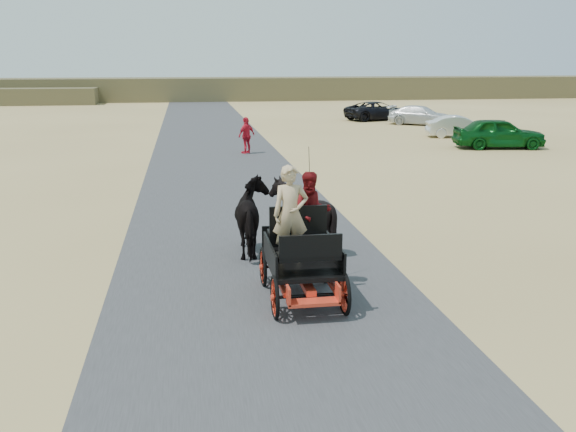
{
  "coord_description": "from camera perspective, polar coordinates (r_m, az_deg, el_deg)",
  "views": [
    {
      "loc": [
        -1.38,
        -9.15,
        4.39
      ],
      "look_at": [
        0.66,
        3.66,
        1.2
      ],
      "focal_mm": 40.0,
      "sensor_mm": 36.0,
      "label": 1
    }
  ],
  "objects": [
    {
      "name": "horse_left",
      "position": [
        14.72,
        -2.97,
        -0.13
      ],
      "size": [
        0.91,
        2.01,
        1.7
      ],
      "primitive_type": "imported",
      "rotation": [
        0.0,
        0.0,
        3.14
      ],
      "color": "black",
      "rests_on": "ground"
    },
    {
      "name": "passenger_woman",
      "position": [
        12.38,
        2.1,
        0.35
      ],
      "size": [
        0.77,
        0.6,
        1.58
      ],
      "primitive_type": "imported",
      "color": "#660C0F",
      "rests_on": "carriage"
    },
    {
      "name": "ridge_far",
      "position": [
        71.23,
        -8.06,
        11.1
      ],
      "size": [
        140.0,
        6.0,
        2.4
      ],
      "primitive_type": "cube",
      "color": "brown",
      "rests_on": "ground"
    },
    {
      "name": "pedestrian",
      "position": [
        30.63,
        -3.71,
        7.17
      ],
      "size": [
        1.04,
        0.97,
        1.73
      ],
      "primitive_type": "imported",
      "rotation": [
        0.0,
        0.0,
        3.85
      ],
      "color": "red",
      "rests_on": "ground"
    },
    {
      "name": "car_d",
      "position": [
        48.11,
        7.97,
        9.25
      ],
      "size": [
        5.28,
        3.42,
        1.35
      ],
      "primitive_type": "imported",
      "rotation": [
        0.0,
        0.0,
        1.83
      ],
      "color": "black",
      "rests_on": "ground"
    },
    {
      "name": "car_a",
      "position": [
        34.1,
        18.24,
        7.01
      ],
      "size": [
        4.68,
        2.42,
        1.52
      ],
      "primitive_type": "imported",
      "rotation": [
        0.0,
        0.0,
        1.43
      ],
      "color": "#0C4C19",
      "rests_on": "ground"
    },
    {
      "name": "road",
      "position": [
        10.24,
        -0.42,
        -11.54
      ],
      "size": [
        6.0,
        140.0,
        0.01
      ],
      "primitive_type": "cube",
      "color": "#38383A",
      "rests_on": "ground"
    },
    {
      "name": "car_c",
      "position": [
        45.06,
        11.73,
        8.75
      ],
      "size": [
        4.67,
        3.98,
        1.28
      ],
      "primitive_type": "imported",
      "rotation": [
        0.0,
        0.0,
        0.97
      ],
      "color": "silver",
      "rests_on": "ground"
    },
    {
      "name": "horse_right",
      "position": [
        14.87,
        1.25,
        0.04
      ],
      "size": [
        1.37,
        1.54,
        1.7
      ],
      "primitive_type": "imported",
      "rotation": [
        0.0,
        0.0,
        3.14
      ],
      "color": "black",
      "rests_on": "ground"
    },
    {
      "name": "ground",
      "position": [
        10.24,
        -0.42,
        -11.57
      ],
      "size": [
        140.0,
        140.0,
        0.0
      ],
      "primitive_type": "plane",
      "color": "tan"
    },
    {
      "name": "carriage",
      "position": [
        12.08,
        1.2,
        -5.66
      ],
      "size": [
        1.3,
        2.4,
        0.72
      ],
      "primitive_type": null,
      "color": "black",
      "rests_on": "ground"
    },
    {
      "name": "driver_man",
      "position": [
        11.74,
        0.22,
        0.17
      ],
      "size": [
        0.66,
        0.43,
        1.8
      ],
      "primitive_type": "imported",
      "color": "tan",
      "rests_on": "carriage"
    },
    {
      "name": "car_b",
      "position": [
        38.34,
        15.0,
        7.69
      ],
      "size": [
        3.93,
        2.04,
        1.23
      ],
      "primitive_type": "imported",
      "rotation": [
        0.0,
        0.0,
        1.37
      ],
      "color": "silver",
      "rests_on": "ground"
    }
  ]
}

